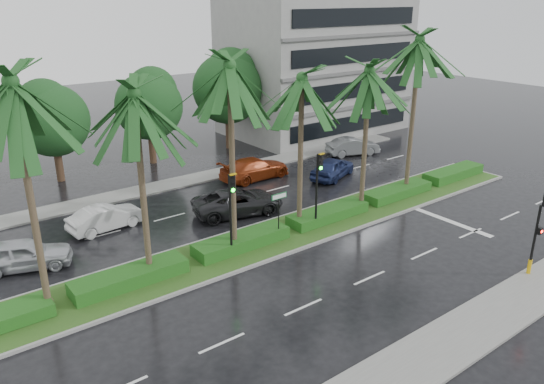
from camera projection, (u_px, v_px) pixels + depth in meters
ground at (299, 240)px, 28.04m from camera, size 120.00×120.00×0.00m
near_sidewalk at (470, 330)px, 20.43m from camera, size 40.00×2.40×0.12m
far_sidewalk at (188, 180)px, 36.94m from camera, size 40.00×2.00×0.12m
median at (287, 233)px, 28.75m from camera, size 36.00×4.00×0.15m
hedge at (287, 226)px, 28.62m from camera, size 35.20×1.40×0.60m
lane_markings at (346, 229)px, 29.44m from camera, size 34.00×13.06×0.01m
palm_row at (268, 83)px, 25.20m from camera, size 26.30×4.20×10.41m
signal_near at (539, 227)px, 23.60m from camera, size 0.34×0.45×4.36m
signal_median_left at (231, 203)px, 24.93m from camera, size 0.34×0.42×4.36m
signal_median_right at (318, 180)px, 28.07m from camera, size 0.34×0.42×4.36m
street_sign at (279, 205)px, 27.08m from camera, size 0.95×0.09×2.60m
bg_trees at (164, 96)px, 40.15m from camera, size 33.39×5.72×8.26m
building at (315, 66)px, 49.02m from camera, size 16.00×10.00×12.00m
car_silver at (23, 254)px, 24.92m from camera, size 3.13×4.67×1.48m
car_white at (106, 218)px, 29.17m from camera, size 1.84×4.29×1.37m
car_darkgrey at (238, 202)px, 31.23m from camera, size 3.67×5.79×1.49m
car_red at (255, 168)px, 37.19m from camera, size 2.28×5.31×1.52m
car_blue at (332, 168)px, 37.40m from camera, size 3.24×4.72×1.49m
car_grey at (353, 146)px, 42.82m from camera, size 2.83×4.53×1.41m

